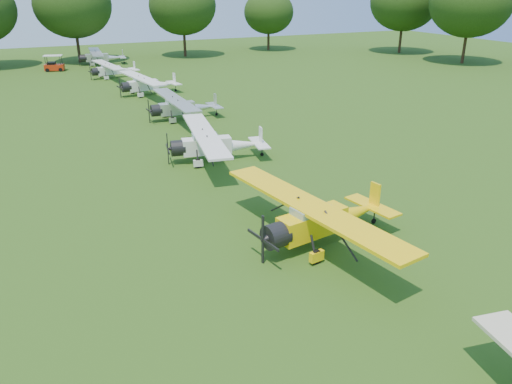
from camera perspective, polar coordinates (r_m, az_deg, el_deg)
ground at (r=28.91m, az=-1.33°, el=0.23°), size 160.00×160.00×0.00m
tree_belt at (r=28.62m, az=5.22°, el=16.56°), size 137.36×130.27×14.52m
aircraft_2 at (r=22.79m, az=7.50°, el=-2.84°), size 7.20×11.41×2.24m
aircraft_3 at (r=33.56m, az=-4.82°, el=5.65°), size 6.83×10.81×2.12m
aircraft_4 at (r=44.59m, az=-8.45°, el=9.71°), size 6.43×10.21×2.02m
aircraft_5 at (r=55.65m, az=-12.33°, el=12.05°), size 6.59×10.47×2.05m
aircraft_6 at (r=66.91m, az=-16.11°, el=13.36°), size 6.05×9.60×1.89m
aircraft_7 at (r=78.59m, az=-17.36°, el=14.60°), size 6.69×10.66×2.10m
golf_cart at (r=74.93m, az=-22.10°, el=13.22°), size 2.73×2.05×2.09m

